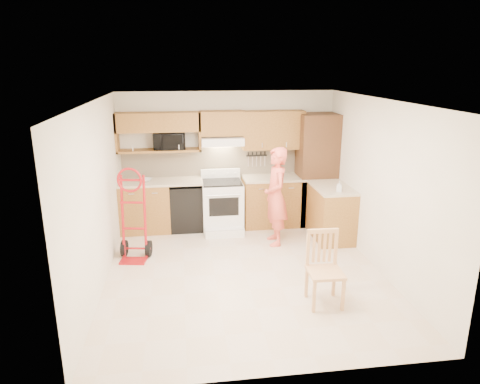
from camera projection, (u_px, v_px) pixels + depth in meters
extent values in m
cube|color=beige|center=(245.00, 273.00, 6.45)|extent=(4.00, 4.50, 0.02)
cube|color=white|center=(245.00, 100.00, 5.74)|extent=(4.00, 4.50, 0.02)
cube|color=white|center=(227.00, 158.00, 8.24)|extent=(4.00, 0.02, 2.50)
cube|color=white|center=(281.00, 261.00, 3.95)|extent=(4.00, 0.02, 2.50)
cube|color=white|center=(97.00, 197.00, 5.84)|extent=(0.02, 4.50, 2.50)
cube|color=white|center=(381.00, 186.00, 6.36)|extent=(0.02, 4.50, 2.50)
cube|color=beige|center=(228.00, 161.00, 8.23)|extent=(3.92, 0.03, 0.55)
cube|color=#9F6E35|center=(146.00, 207.00, 7.97)|extent=(0.90, 0.60, 0.90)
cube|color=black|center=(187.00, 207.00, 8.08)|extent=(0.60, 0.60, 0.85)
cube|color=#9F6E35|center=(273.00, 202.00, 8.28)|extent=(1.14, 0.60, 0.90)
cube|color=#C3B590|center=(161.00, 182.00, 7.88)|extent=(1.50, 0.63, 0.04)
cube|color=#C3B590|center=(273.00, 178.00, 8.15)|extent=(1.14, 0.63, 0.04)
cube|color=#9F6E35|center=(331.00, 213.00, 7.63)|extent=(0.60, 1.00, 0.90)
cube|color=#C3B590|center=(333.00, 188.00, 7.50)|extent=(0.63, 1.00, 0.04)
cube|color=#522D1A|center=(316.00, 170.00, 8.22)|extent=(0.70, 0.60, 2.10)
cube|color=#9F6E35|center=(158.00, 122.00, 7.71)|extent=(1.50, 0.33, 0.34)
cube|color=#9F6E35|center=(160.00, 150.00, 7.85)|extent=(1.50, 0.33, 0.04)
cube|color=#9F6E35|center=(222.00, 123.00, 7.87)|extent=(0.76, 0.33, 0.44)
cube|color=#9F6E35|center=(273.00, 130.00, 8.03)|extent=(1.14, 0.33, 0.70)
cube|color=white|center=(222.00, 141.00, 7.89)|extent=(0.76, 0.46, 0.14)
imported|color=black|center=(169.00, 141.00, 7.83)|extent=(0.58, 0.40, 0.31)
imported|color=#E95C48|center=(276.00, 197.00, 7.29)|extent=(0.42, 0.62, 1.67)
imported|color=white|center=(339.00, 186.00, 7.18)|extent=(0.10, 0.11, 0.18)
imported|color=white|center=(146.00, 180.00, 7.83)|extent=(0.25, 0.25, 0.05)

